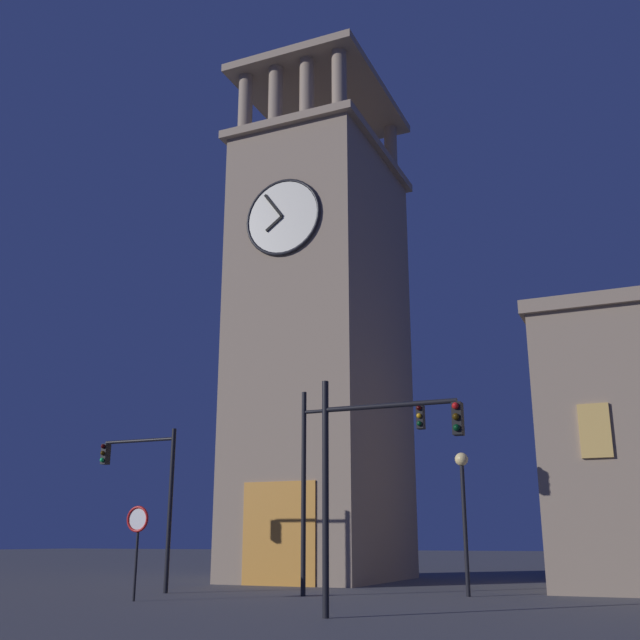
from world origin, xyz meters
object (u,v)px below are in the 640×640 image
Objects in this scene: street_lamp at (463,493)px; clocktower at (322,344)px; no_horn_sign at (137,526)px; traffic_signal_mid at (369,460)px; traffic_signal_far at (148,482)px; traffic_signal_near at (339,458)px.

clocktower is at bearing -40.73° from street_lamp.
clocktower is at bearing -92.16° from no_horn_sign.
traffic_signal_mid is at bearing 87.89° from street_lamp.
traffic_signal_mid is (-7.79, 15.11, -7.18)m from clocktower.
traffic_signal_far reaches higher than no_horn_sign.
no_horn_sign is (0.48, 12.82, -8.61)m from clocktower.
clocktower reaches higher than no_horn_sign.
traffic_signal_far is 11.06m from street_lamp.
traffic_signal_mid is 2.04× the size of no_horn_sign.
no_horn_sign is at bearing 87.84° from clocktower.
traffic_signal_near is at bearing -61.92° from traffic_signal_mid.
traffic_signal_mid is 11.88m from traffic_signal_far.
traffic_signal_near is at bearing -175.59° from traffic_signal_far.
traffic_signal_near is 4.24m from street_lamp.
street_lamp is at bearing -145.66° from no_horn_sign.
traffic_signal_far is at bearing 74.27° from clocktower.
traffic_signal_far reaches higher than traffic_signal_mid.
traffic_signal_near is at bearing 116.74° from clocktower.
traffic_signal_mid is at bearing 164.59° from no_horn_sign.
no_horn_sign is at bearing 38.03° from traffic_signal_near.
traffic_signal_mid is 8.15m from street_lamp.
clocktower is 12.10m from traffic_signal_far.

